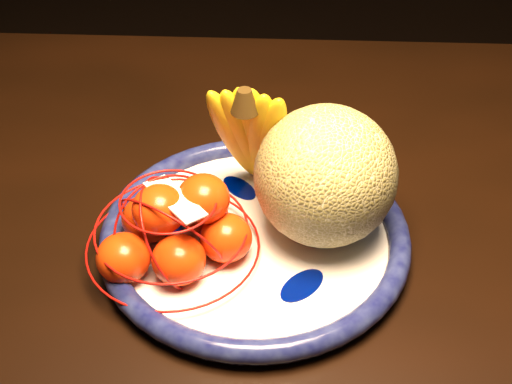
# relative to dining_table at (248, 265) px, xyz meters

# --- Properties ---
(dining_table) EXTENTS (1.51, 0.97, 0.72)m
(dining_table) POSITION_rel_dining_table_xyz_m (0.00, 0.00, 0.00)
(dining_table) COLOR black
(dining_table) RESTS_ON ground
(fruit_bowl) EXTENTS (0.34, 0.34, 0.03)m
(fruit_bowl) POSITION_rel_dining_table_xyz_m (0.01, -0.04, 0.09)
(fruit_bowl) COLOR white
(fruit_bowl) RESTS_ON dining_table
(cantaloupe) EXTENTS (0.15, 0.15, 0.15)m
(cantaloupe) POSITION_rel_dining_table_xyz_m (0.09, -0.02, 0.17)
(cantaloupe) COLOR olive
(cantaloupe) RESTS_ON fruit_bowl
(banana_bunch) EXTENTS (0.12, 0.11, 0.17)m
(banana_bunch) POSITION_rel_dining_table_xyz_m (0.00, 0.04, 0.18)
(banana_bunch) COLOR gold
(banana_bunch) RESTS_ON fruit_bowl
(mandarin_bag) EXTENTS (0.23, 0.23, 0.12)m
(mandarin_bag) POSITION_rel_dining_table_xyz_m (-0.06, -0.08, 0.13)
(mandarin_bag) COLOR #F43C0B
(mandarin_bag) RESTS_ON fruit_bowl
(price_tag) EXTENTS (0.07, 0.07, 0.01)m
(price_tag) POSITION_rel_dining_table_xyz_m (-0.06, -0.08, 0.17)
(price_tag) COLOR white
(price_tag) RESTS_ON mandarin_bag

